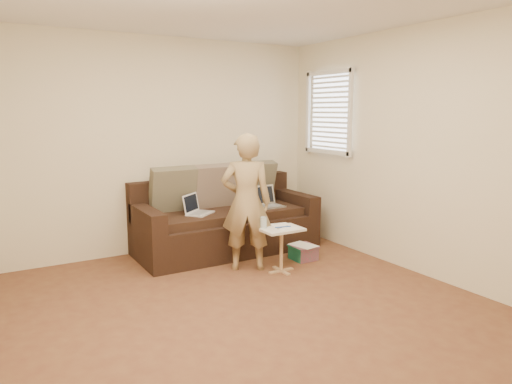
% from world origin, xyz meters
% --- Properties ---
extents(floor, '(4.50, 4.50, 0.00)m').
position_xyz_m(floor, '(0.00, 0.00, 0.00)').
color(floor, brown).
rests_on(floor, ground).
extents(wall_back, '(4.00, 0.00, 4.00)m').
position_xyz_m(wall_back, '(0.00, 2.25, 1.30)').
color(wall_back, beige).
rests_on(wall_back, ground).
extents(wall_right, '(0.00, 4.50, 4.50)m').
position_xyz_m(wall_right, '(2.00, 0.00, 1.30)').
color(wall_right, beige).
rests_on(wall_right, ground).
extents(window_blinds, '(0.12, 0.88, 1.08)m').
position_xyz_m(window_blinds, '(1.95, 1.50, 1.70)').
color(window_blinds, white).
rests_on(window_blinds, wall_right).
extents(sofa, '(2.20, 0.95, 0.85)m').
position_xyz_m(sofa, '(0.60, 1.77, 0.42)').
color(sofa, black).
rests_on(sofa, ground).
extents(pillow_left, '(0.55, 0.29, 0.57)m').
position_xyz_m(pillow_left, '(-0.00, 1.99, 0.79)').
color(pillow_left, brown).
rests_on(pillow_left, sofa).
extents(pillow_mid, '(0.55, 0.27, 0.57)m').
position_xyz_m(pillow_mid, '(0.55, 1.98, 0.79)').
color(pillow_mid, '#6F594F').
rests_on(pillow_mid, sofa).
extents(pillow_right, '(0.55, 0.28, 0.57)m').
position_xyz_m(pillow_right, '(1.15, 2.02, 0.79)').
color(pillow_right, brown).
rests_on(pillow_right, sofa).
extents(laptop_silver, '(0.38, 0.27, 0.25)m').
position_xyz_m(laptop_silver, '(1.13, 1.64, 0.52)').
color(laptop_silver, '#B7BABC').
rests_on(laptop_silver, sofa).
extents(laptop_white, '(0.40, 0.39, 0.24)m').
position_xyz_m(laptop_white, '(0.22, 1.71, 0.52)').
color(laptop_white, white).
rests_on(laptop_white, sofa).
extents(person, '(0.66, 0.58, 1.50)m').
position_xyz_m(person, '(0.47, 1.05, 0.75)').
color(person, '#9D8D55').
rests_on(person, ground).
extents(side_table, '(0.44, 0.31, 0.48)m').
position_xyz_m(side_table, '(0.75, 0.78, 0.24)').
color(side_table, silver).
rests_on(side_table, ground).
extents(drinking_glass, '(0.07, 0.07, 0.12)m').
position_xyz_m(drinking_glass, '(0.59, 0.88, 0.54)').
color(drinking_glass, silver).
rests_on(drinking_glass, side_table).
extents(scissors, '(0.20, 0.14, 0.02)m').
position_xyz_m(scissors, '(0.77, 0.78, 0.49)').
color(scissors, silver).
rests_on(scissors, side_table).
extents(paper_on_table, '(0.25, 0.33, 0.00)m').
position_xyz_m(paper_on_table, '(0.81, 0.83, 0.49)').
color(paper_on_table, white).
rests_on(paper_on_table, side_table).
extents(striped_box, '(0.28, 0.28, 0.18)m').
position_xyz_m(striped_box, '(1.21, 1.00, 0.09)').
color(striped_box, '#CD1E60').
rests_on(striped_box, ground).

